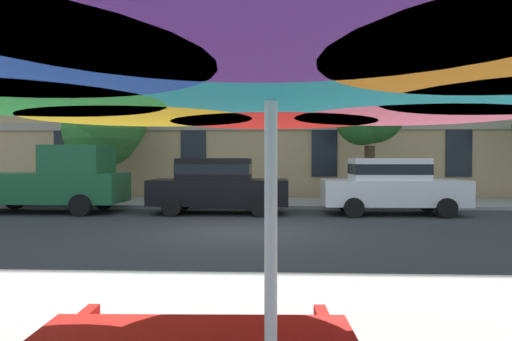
# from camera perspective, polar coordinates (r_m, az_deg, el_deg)

# --- Properties ---
(ground_plane) EXTENTS (120.00, 120.00, 0.00)m
(ground_plane) POSITION_cam_1_polar(r_m,az_deg,el_deg) (11.29, -1.63, -7.51)
(ground_plane) COLOR #2D3033
(sidewalk_far) EXTENTS (56.00, 3.60, 0.12)m
(sidewalk_far) POSITION_cam_1_polar(r_m,az_deg,el_deg) (18.02, 0.02, -3.99)
(sidewalk_far) COLOR gray
(sidewalk_far) RESTS_ON ground
(apartment_building) EXTENTS (45.47, 12.08, 16.00)m
(apartment_building) POSITION_cam_1_polar(r_m,az_deg,el_deg) (26.86, 0.88, 14.84)
(apartment_building) COLOR tan
(apartment_building) RESTS_ON ground
(pickup_green) EXTENTS (5.10, 2.12, 2.20)m
(pickup_green) POSITION_cam_1_polar(r_m,az_deg,el_deg) (16.57, -23.74, -1.22)
(pickup_green) COLOR #195933
(pickup_green) RESTS_ON ground
(sedan_black) EXTENTS (4.40, 1.98, 1.78)m
(sedan_black) POSITION_cam_1_polar(r_m,az_deg,el_deg) (14.97, -4.72, -1.67)
(sedan_black) COLOR black
(sedan_black) RESTS_ON ground
(sedan_white) EXTENTS (4.40, 1.98, 1.78)m
(sedan_white) POSITION_cam_1_polar(r_m,az_deg,el_deg) (15.27, 16.28, -1.66)
(sedan_white) COLOR silver
(sedan_white) RESTS_ON ground
(street_tree_left) EXTENTS (3.29, 3.14, 4.81)m
(street_tree_left) POSITION_cam_1_polar(r_m,az_deg,el_deg) (19.33, -18.17, 5.43)
(street_tree_left) COLOR brown
(street_tree_left) RESTS_ON ground
(street_tree_middle) EXTENTS (2.60, 2.39, 4.70)m
(street_tree_middle) POSITION_cam_1_polar(r_m,az_deg,el_deg) (17.95, 13.59, 6.84)
(street_tree_middle) COLOR #4C3823
(street_tree_middle) RESTS_ON ground
(patio_umbrella) EXTENTS (3.94, 3.94, 2.48)m
(patio_umbrella) POSITION_cam_1_polar(r_m,az_deg,el_deg) (2.17, 1.85, 13.82)
(patio_umbrella) COLOR silver
(patio_umbrella) RESTS_ON ground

